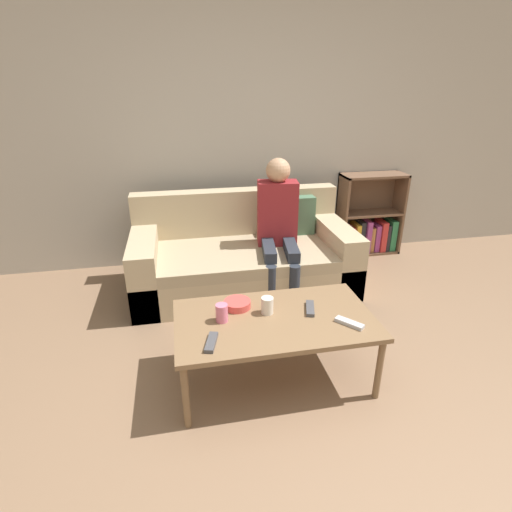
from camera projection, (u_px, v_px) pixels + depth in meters
name	position (u px, v px, depth m)	size (l,w,h in m)	color
ground_plane	(331.00, 453.00, 2.02)	(22.00, 22.00, 0.00)	#84664C
wall_back	(243.00, 131.00, 3.84)	(12.00, 0.06, 2.60)	#B7B2A8
couch	(243.00, 258.00, 3.62)	(1.92, 0.96, 0.81)	tan
bookshelf	(368.00, 224.00, 4.33)	(0.67, 0.28, 0.86)	brown
coffee_table	(275.00, 323.00, 2.39)	(1.19, 0.67, 0.44)	brown
person_adult	(278.00, 219.00, 3.44)	(0.40, 0.69, 1.15)	#282D38
cup_near	(267.00, 305.00, 2.41)	(0.07, 0.07, 0.10)	silver
cup_far	(222.00, 313.00, 2.33)	(0.07, 0.07, 0.11)	pink
tv_remote_0	(349.00, 323.00, 2.31)	(0.15, 0.16, 0.02)	#B7B7BC
tv_remote_1	(211.00, 342.00, 2.14)	(0.09, 0.18, 0.02)	#47474C
tv_remote_2	(310.00, 308.00, 2.46)	(0.10, 0.18, 0.02)	#47474C
snack_bowl	(237.00, 304.00, 2.48)	(0.17, 0.17, 0.05)	#DB4C47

